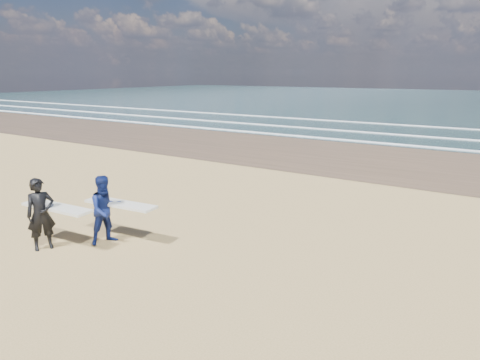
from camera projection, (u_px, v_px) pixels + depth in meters
The scene contains 2 objects.
surfer_near at pixel (43, 213), 11.30m from camera, with size 2.23×1.11×1.95m.
surfer_far at pixel (107, 209), 11.71m from camera, with size 2.24×1.27×1.91m.
Camera 1 is at (9.60, -5.89, 4.61)m, focal length 32.00 mm.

